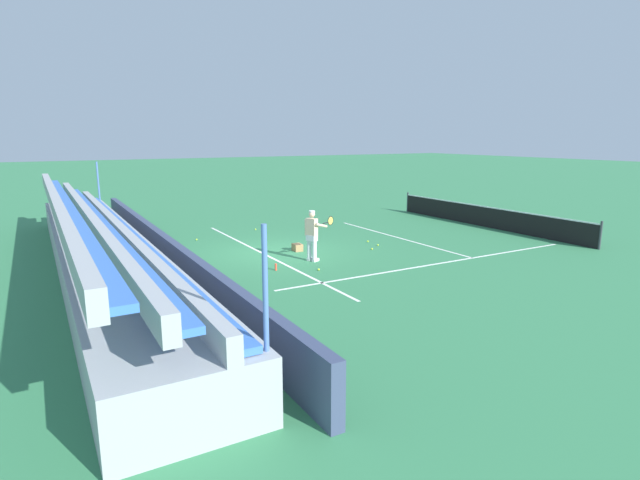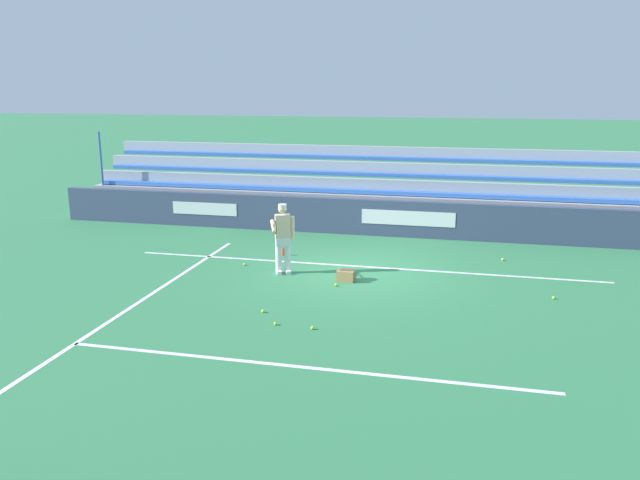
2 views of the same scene
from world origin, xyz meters
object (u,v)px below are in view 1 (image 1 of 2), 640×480
Objects in this scene: tennis_ball_toward_net at (368,241)px; tennis_net at (484,216)px; tennis_ball_far_left at (310,249)px; tennis_player at (312,235)px; ball_box_cardboard at (297,247)px; water_bottle at (276,267)px; tennis_ball_near_player at (197,240)px; tennis_ball_by_box at (319,269)px; tennis_ball_on_baseline at (255,229)px; tennis_ball_stray_back at (372,249)px; tennis_ball_far_right at (378,245)px.

tennis_ball_toward_net is 0.01× the size of tennis_net.
tennis_player is at bearing -25.56° from tennis_ball_far_left.
tennis_player reaches higher than ball_box_cardboard.
tennis_ball_toward_net is 0.30× the size of water_bottle.
tennis_ball_far_left is 9.38m from tennis_net.
tennis_ball_toward_net is 1.00× the size of tennis_ball_near_player.
ball_box_cardboard is 0.04× the size of tennis_net.
tennis_net is at bearing 105.40° from tennis_ball_by_box.
tennis_ball_on_baseline is 0.01× the size of tennis_net.
tennis_player is at bearing 24.49° from tennis_ball_near_player.
tennis_ball_stray_back is 1.00× the size of tennis_ball_near_player.
tennis_ball_far_left is 0.30× the size of water_bottle.
tennis_ball_stray_back is 4.39m from water_bottle.
water_bottle is (6.68, -2.10, 0.08)m from tennis_ball_on_baseline.
tennis_ball_toward_net is 5.36m from water_bottle.
tennis_ball_on_baseline is at bearing 162.58° from water_bottle.
tennis_ball_near_player is 12.99m from tennis_net.
tennis_ball_toward_net is at bearing -88.62° from tennis_net.
tennis_ball_stray_back is at bearing 63.51° from ball_box_cardboard.
tennis_ball_toward_net and tennis_ball_far_left have the same top height.
tennis_net reaches higher than water_bottle.
tennis_ball_far_right is at bearing 117.91° from tennis_ball_by_box.
tennis_ball_far_left is at bearing -88.40° from tennis_net.
tennis_player is at bearing -80.23° from tennis_net.
tennis_ball_by_box and tennis_ball_on_baseline have the same top height.
tennis_ball_on_baseline is (-7.37, 0.94, 0.00)m from tennis_ball_by_box.
tennis_ball_stray_back and tennis_ball_near_player have the same top height.
ball_box_cardboard is at bearing 35.98° from tennis_ball_near_player.
ball_box_cardboard reaches higher than tennis_ball_far_right.
tennis_ball_stray_back is at bearing 116.04° from tennis_ball_by_box.
tennis_ball_far_left is 1.00× the size of tennis_ball_on_baseline.
tennis_ball_far_left and tennis_ball_far_right have the same top height.
tennis_player is at bearing -4.79° from tennis_ball_on_baseline.
tennis_player is 1.84m from tennis_ball_far_left.
ball_box_cardboard is 6.06× the size of tennis_ball_stray_back.
tennis_player is at bearing -81.97° from tennis_ball_stray_back.
tennis_ball_toward_net is (-1.57, 3.38, -0.86)m from tennis_player.
tennis_player is 1.50m from tennis_ball_by_box.
water_bottle reaches higher than tennis_ball_on_baseline.
tennis_ball_stray_back is at bearing -53.28° from tennis_ball_far_right.
tennis_player is 0.15× the size of tennis_net.
tennis_ball_on_baseline is at bearing 172.70° from tennis_ball_by_box.
tennis_ball_near_player is at bearing -127.89° from tennis_ball_far_right.
tennis_ball_far_right is (-0.83, 3.33, -0.86)m from tennis_player.
tennis_ball_far_right is at bearing 27.57° from tennis_ball_on_baseline.
tennis_ball_far_right is (0.79, 3.07, -0.10)m from ball_box_cardboard.
ball_box_cardboard is 4.60m from tennis_ball_on_baseline.
water_bottle is (0.86, -4.31, 0.08)m from tennis_ball_stray_back.
tennis_net reaches higher than tennis_ball_near_player.
tennis_ball_far_right is at bearing -82.37° from tennis_net.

